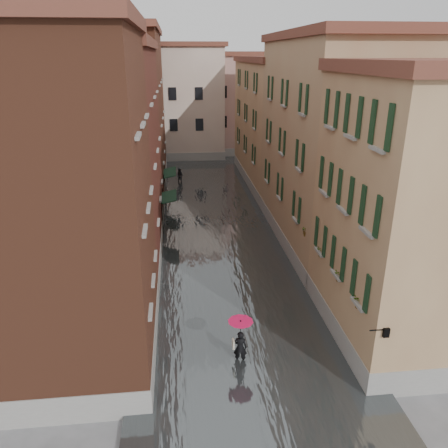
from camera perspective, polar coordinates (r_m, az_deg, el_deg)
ground at (r=22.13m, az=1.98°, el=-12.06°), size 120.00×120.00×0.00m
floodwater at (r=33.65m, az=-1.12°, el=0.27°), size 10.00×60.00×0.20m
building_left_near at (r=17.76m, az=-19.73°, el=1.42°), size 6.00×8.00×13.00m
building_left_mid at (r=28.25m, az=-14.90°, el=8.49°), size 6.00×14.00×12.50m
building_left_far at (r=42.82m, az=-12.23°, el=13.89°), size 6.00×16.00×14.00m
building_right_near at (r=20.04m, az=23.30°, el=0.83°), size 6.00×8.00×11.50m
building_right_mid at (r=29.53m, az=13.37°, el=9.66°), size 6.00×14.00×13.00m
building_right_far at (r=43.87m, az=6.86°, el=12.72°), size 6.00×16.00×11.50m
building_end_cream at (r=56.58m, az=-6.68°, el=15.39°), size 12.00×9.00×13.00m
building_end_pink at (r=59.27m, az=2.39°, el=15.29°), size 10.00×9.00×12.00m
awning_near at (r=31.96m, az=-7.27°, el=3.43°), size 1.09×2.70×2.80m
awning_far at (r=38.65m, az=-7.16°, el=6.59°), size 1.09×3.25×2.80m
wall_lantern at (r=16.88m, az=20.29°, el=-13.06°), size 0.71×0.22×0.35m
window_planters at (r=20.76m, az=13.74°, el=-3.99°), size 0.59×8.12×0.84m
pedestrian_main at (r=18.55m, az=2.14°, el=-14.47°), size 1.04×1.04×2.06m
pedestrian_far at (r=44.25m, az=-5.78°, el=6.26°), size 0.94×0.85×1.56m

